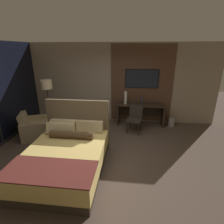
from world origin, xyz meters
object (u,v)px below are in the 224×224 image
object	(u,v)px
vase_short	(142,100)
desk	(140,111)
vase_tall	(126,98)
waste_bin	(171,122)
tv	(142,79)
floor_lamp	(47,88)
bed	(66,156)
desk_chair	(135,117)
armchair_by_window	(35,128)

from	to	relation	value
vase_short	desk	bearing A→B (deg)	154.28
vase_tall	vase_short	xyz separation A→B (m)	(0.56, 0.05, -0.07)
desk	waste_bin	bearing A→B (deg)	-4.10
desk	tv	distance (m)	1.12
vase_tall	tv	bearing A→B (deg)	26.65
desk	floor_lamp	size ratio (longest dim) A/B	0.98
tv	vase_short	xyz separation A→B (m)	(0.02, -0.22, -0.69)
vase_tall	floor_lamp	bearing A→B (deg)	-163.47
desk	floor_lamp	xyz separation A→B (m)	(-3.00, -0.79, 0.90)
bed	desk	size ratio (longest dim) A/B	1.32
desk_chair	vase_short	xyz separation A→B (m)	(0.22, 0.60, 0.40)
desk_chair	vase_short	bearing A→B (deg)	85.16
vase_short	waste_bin	distance (m)	1.33
desk_chair	armchair_by_window	bearing A→B (deg)	-151.02
vase_short	armchair_by_window	bearing A→B (deg)	-157.54
bed	desk_chair	size ratio (longest dim) A/B	2.51
vase_tall	vase_short	size ratio (longest dim) A/B	1.45
bed	tv	size ratio (longest dim) A/B	1.89
desk	armchair_by_window	distance (m)	3.54
bed	desk_chair	bearing A→B (deg)	54.63
tv	floor_lamp	world-z (taller)	tv
desk	desk_chair	world-z (taller)	desk_chair
desk	vase_tall	world-z (taller)	vase_tall
desk	armchair_by_window	world-z (taller)	armchair_by_window
bed	desk	distance (m)	3.26
tv	floor_lamp	bearing A→B (deg)	-161.55
vase_tall	desk	bearing A→B (deg)	6.30
tv	armchair_by_window	world-z (taller)	tv
desk	desk_chair	xyz separation A→B (m)	(-0.19, -0.61, 0.00)
tv	armchair_by_window	bearing A→B (deg)	-154.13
desk_chair	armchair_by_window	distance (m)	3.16
floor_lamp	bed	bearing A→B (deg)	-57.23
armchair_by_window	tv	bearing A→B (deg)	-85.46
bed	armchair_by_window	bearing A→B (deg)	137.50
bed	vase_short	bearing A→B (deg)	57.61
floor_lamp	vase_tall	size ratio (longest dim) A/B	3.76
tv	waste_bin	xyz separation A→B (m)	(1.10, -0.29, -1.47)
vase_short	waste_bin	xyz separation A→B (m)	(1.08, -0.07, -0.77)
waste_bin	armchair_by_window	bearing A→B (deg)	-163.52
tv	vase_short	bearing A→B (deg)	-83.79
desk_chair	bed	bearing A→B (deg)	-110.23
vase_tall	bed	bearing A→B (deg)	-113.64
bed	desk	world-z (taller)	bed
bed	waste_bin	world-z (taller)	bed
tv	waste_bin	size ratio (longest dim) A/B	4.11
floor_lamp	tv	bearing A→B (deg)	18.45
desk_chair	vase_tall	bearing A→B (deg)	137.00
armchair_by_window	waste_bin	size ratio (longest dim) A/B	3.65
waste_bin	floor_lamp	bearing A→B (deg)	-170.16
tv	floor_lamp	xyz separation A→B (m)	(-3.00, -1.00, -0.20)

